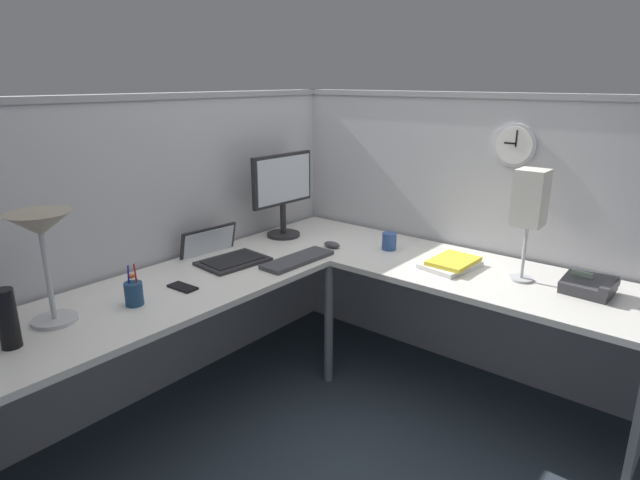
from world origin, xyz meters
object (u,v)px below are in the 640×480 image
(keyboard, at_px, (298,260))
(cell_phone, at_px, (183,287))
(thermos_flask, at_px, (7,319))
(coffee_mug, at_px, (390,241))
(pen_cup, at_px, (134,293))
(desk_lamp_paper, at_px, (530,201))
(computer_mouse, at_px, (332,245))
(wall_clock, at_px, (515,145))
(monitor, at_px, (283,189))
(laptop, at_px, (222,254))
(office_phone, at_px, (590,286))
(book_stack, at_px, (451,264))
(desk_lamp_dome, at_px, (41,233))

(keyboard, bearing_deg, cell_phone, 166.29)
(thermos_flask, distance_m, coffee_mug, 1.87)
(pen_cup, distance_m, desk_lamp_paper, 1.80)
(computer_mouse, relative_size, wall_clock, 0.47)
(monitor, height_order, pen_cup, monitor)
(coffee_mug, bearing_deg, monitor, 105.73)
(laptop, bearing_deg, computer_mouse, -32.65)
(thermos_flask, distance_m, desk_lamp_paper, 2.18)
(monitor, xyz_separation_m, coffee_mug, (0.18, -0.64, -0.25))
(thermos_flask, bearing_deg, coffee_mug, -13.93)
(cell_phone, distance_m, desk_lamp_paper, 1.64)
(monitor, xyz_separation_m, cell_phone, (-0.91, -0.21, -0.29))
(cell_phone, height_order, office_phone, office_phone)
(laptop, distance_m, keyboard, 0.41)
(office_phone, distance_m, coffee_mug, 1.03)
(office_phone, relative_size, coffee_mug, 2.26)
(laptop, relative_size, book_stack, 1.32)
(keyboard, distance_m, desk_lamp_dome, 1.22)
(pen_cup, xyz_separation_m, office_phone, (1.35, -1.46, -0.02))
(laptop, height_order, desk_lamp_paper, desk_lamp_paper)
(computer_mouse, relative_size, thermos_flask, 0.47)
(thermos_flask, xyz_separation_m, wall_clock, (2.13, -0.98, 0.48))
(computer_mouse, height_order, thermos_flask, thermos_flask)
(pen_cup, distance_m, book_stack, 1.52)
(laptop, bearing_deg, keyboard, -57.83)
(computer_mouse, xyz_separation_m, coffee_mug, (0.18, -0.28, 0.03))
(pen_cup, height_order, coffee_mug, pen_cup)
(cell_phone, height_order, coffee_mug, coffee_mug)
(thermos_flask, bearing_deg, book_stack, -25.75)
(wall_clock, bearing_deg, monitor, 112.96)
(monitor, height_order, computer_mouse, monitor)
(monitor, xyz_separation_m, desk_lamp_paper, (0.18, -1.38, 0.09))
(laptop, height_order, book_stack, laptop)
(thermos_flask, height_order, wall_clock, wall_clock)
(thermos_flask, height_order, coffee_mug, thermos_flask)
(computer_mouse, bearing_deg, office_phone, -81.49)
(desk_lamp_dome, bearing_deg, thermos_flask, -156.06)
(thermos_flask, bearing_deg, cell_phone, -1.44)
(desk_lamp_dome, relative_size, pen_cup, 2.47)
(desk_lamp_paper, bearing_deg, desk_lamp_dome, 141.87)
(wall_clock, bearing_deg, pen_cup, 149.59)
(computer_mouse, height_order, cell_phone, computer_mouse)
(monitor, xyz_separation_m, laptop, (-0.52, -0.03, -0.27))
(cell_phone, bearing_deg, laptop, 21.59)
(desk_lamp_paper, relative_size, wall_clock, 2.41)
(desk_lamp_paper, bearing_deg, thermos_flask, 146.81)
(desk_lamp_paper, bearing_deg, coffee_mug, 89.77)
(laptop, xyz_separation_m, pen_cup, (-0.63, -0.17, 0.03))
(desk_lamp_paper, distance_m, wall_clock, 0.43)
(laptop, xyz_separation_m, office_phone, (0.72, -1.64, 0.01))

